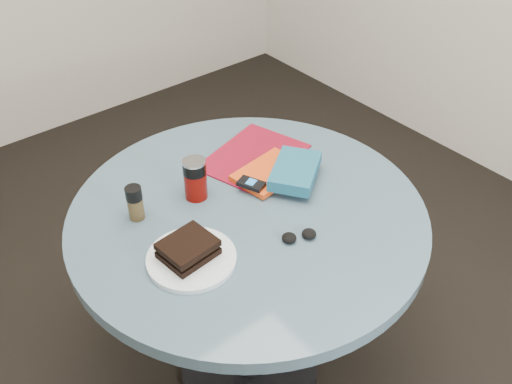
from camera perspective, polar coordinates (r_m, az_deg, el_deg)
ground at (r=2.15m, az=-0.65°, el=-17.30°), size 4.00×4.00×0.00m
table at (r=1.70m, az=-0.79°, el=-6.06°), size 1.00×1.00×0.75m
plate at (r=1.45m, az=-6.46°, el=-6.65°), size 0.24×0.24×0.01m
sandwich at (r=1.43m, az=-6.81°, el=-5.65°), size 0.14×0.12×0.05m
soda_can at (r=1.61m, az=-6.10°, el=1.32°), size 0.09×0.09×0.12m
pepper_grinder at (r=1.56m, az=-12.00°, el=-1.04°), size 0.06×0.06×0.10m
magazine at (r=1.79m, az=-0.21°, el=3.52°), size 0.37×0.31×0.01m
red_book at (r=1.70m, az=1.34°, el=1.97°), size 0.22×0.16×0.02m
novel at (r=1.67m, az=3.94°, el=2.12°), size 0.22×0.21×0.04m
mp3_player at (r=1.63m, az=-0.49°, el=0.83°), size 0.07×0.09×0.01m
headphones at (r=1.50m, az=4.33°, el=-4.39°), size 0.10×0.07×0.02m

